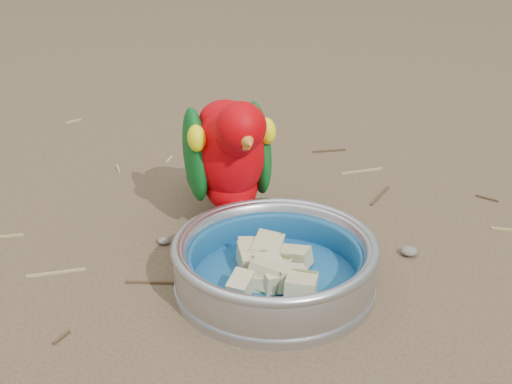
% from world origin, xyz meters
% --- Properties ---
extents(ground, '(60.00, 60.00, 0.00)m').
position_xyz_m(ground, '(0.00, 0.00, 0.00)').
color(ground, brown).
extents(food_bowl, '(0.23, 0.23, 0.02)m').
position_xyz_m(food_bowl, '(0.08, 0.02, 0.01)').
color(food_bowl, '#B2B2BA').
rests_on(food_bowl, ground).
extents(bowl_wall, '(0.23, 0.23, 0.04)m').
position_xyz_m(bowl_wall, '(0.08, 0.02, 0.04)').
color(bowl_wall, '#B2B2BA').
rests_on(bowl_wall, food_bowl).
extents(fruit_wedges, '(0.14, 0.14, 0.03)m').
position_xyz_m(fruit_wedges, '(0.08, 0.02, 0.03)').
color(fruit_wedges, '#C1B684').
rests_on(fruit_wedges, food_bowl).
extents(lory_parrot, '(0.22, 0.25, 0.19)m').
position_xyz_m(lory_parrot, '(-0.01, 0.14, 0.09)').
color(lory_parrot, '#BB0006').
rests_on(lory_parrot, ground).
extents(ground_debris, '(0.90, 0.80, 0.01)m').
position_xyz_m(ground_debris, '(0.04, 0.04, 0.00)').
color(ground_debris, tan).
rests_on(ground_debris, ground).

